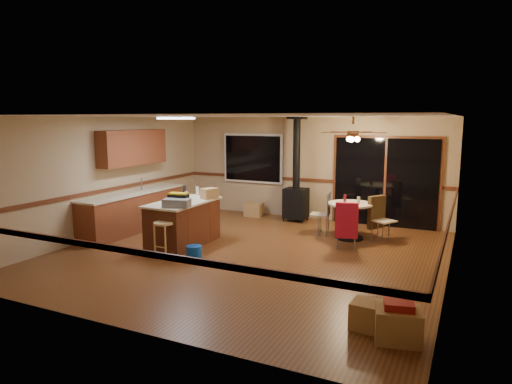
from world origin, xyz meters
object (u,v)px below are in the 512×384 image
Objects in this scene: dining_table at (350,214)px; box_corner_b at (369,316)px; toolbox_grey at (177,203)px; chair_right at (377,212)px; kitchen_island at (183,223)px; toolbox_black at (179,200)px; bar_stool at (164,240)px; chair_left at (325,209)px; box_under_window at (254,209)px; box_corner_a at (398,325)px; wood_stove at (296,192)px; blue_bucket at (194,252)px; chair_near at (347,220)px.

box_corner_b is (1.27, -4.11, -0.36)m from dining_table.
toolbox_grey is 0.71× the size of chair_right.
toolbox_black reaches higher than kitchen_island.
bar_stool is 3.65m from chair_left.
toolbox_black is 3.28m from chair_left.
toolbox_grey is 3.69m from dining_table.
dining_table is 1.34× the size of chair_right.
dining_table is at bearing -22.60° from box_under_window.
toolbox_black is 0.40× the size of dining_table.
toolbox_grey is 0.73m from bar_stool.
bar_stool is at bearing 161.95° from box_corner_b.
box_corner_b is (-0.36, 0.16, -0.03)m from box_corner_a.
chair_left and chair_right have the same top height.
wood_stove is at bearing 155.69° from chair_right.
box_corner_a reaches higher than blue_bucket.
chair_right is 3.59m from box_under_window.
box_corner_b is (2.93, -5.25, -0.56)m from wood_stove.
box_corner_a is 0.40m from box_corner_b.
toolbox_black is 4.56m from box_corner_b.
box_under_window is at bearing 129.46° from box_corner_a.
toolbox_black is at bearing 147.80° from blue_bucket.
wood_stove reaches higher than bar_stool.
bar_stool is 4.28m from box_corner_b.
kitchen_island is 4.06m from chair_right.
bar_stool is 4.45m from chair_right.
chair_near is (0.74, -0.99, 0.01)m from chair_left.
toolbox_black is 3.55m from box_under_window.
chair_right is at bearing 35.69° from toolbox_black.
blue_bucket is 4.21m from box_corner_a.
bar_stool is 2.32× the size of blue_bucket.
toolbox_grey reaches higher than box_under_window.
box_corner_b is (0.73, -4.26, -0.43)m from chair_right.
chair_left reaches higher than dining_table.
dining_table is at bearing -164.90° from chair_right.
box_under_window is (-1.21, 0.05, -0.55)m from wood_stove.
chair_near is 1.10m from chair_right.
box_corner_b is at bearing -72.81° from dining_table.
kitchen_island is at bearing -91.74° from box_under_window.
chair_right reaches higher than box_corner_b.
toolbox_black reaches higher than chair_right.
box_under_window is at bearing 91.07° from bar_stool.
bar_stool is 1.29× the size of chair_left.
toolbox_black is 4.15m from chair_right.
blue_bucket is 0.30× the size of dining_table.
wood_stove is 5.65× the size of box_under_window.
box_corner_a is (2.23, -4.39, -0.39)m from chair_left.
chair_right reaches higher than bar_stool.
kitchen_island is 3.26× the size of box_corner_a.
box_under_window is at bearing 154.64° from chair_left.
bar_stool is at bearing 161.43° from box_corner_a.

